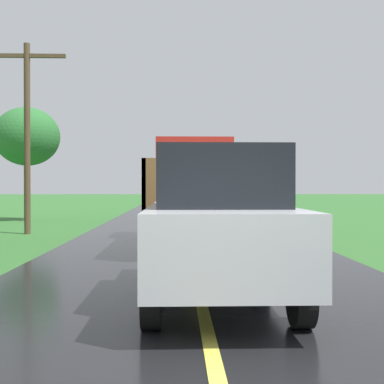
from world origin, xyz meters
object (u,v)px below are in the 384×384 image
(banana_truck_far, at_px, (189,188))
(following_car, at_px, (217,223))
(utility_pole_roadside, at_px, (27,128))
(banana_truck_near, at_px, (196,189))
(roadside_tree_far_left, at_px, (27,137))

(banana_truck_far, xyz_separation_m, following_car, (-0.03, -16.62, -0.40))
(banana_truck_far, height_order, utility_pole_roadside, utility_pole_roadside)
(utility_pole_roadside, xyz_separation_m, following_car, (5.36, -10.03, -2.36))
(banana_truck_near, distance_m, utility_pole_roadside, 6.53)
(roadside_tree_far_left, xyz_separation_m, following_car, (7.21, -16.25, -2.69))
(banana_truck_near, xyz_separation_m, banana_truck_far, (0.04, 9.78, -0.00))
(banana_truck_near, relative_size, utility_pole_roadside, 0.94)
(utility_pole_roadside, height_order, following_car, utility_pole_roadside)
(banana_truck_near, bearing_deg, roadside_tree_far_left, 127.43)
(banana_truck_near, xyz_separation_m, following_car, (0.01, -6.84, -0.40))
(utility_pole_roadside, distance_m, following_car, 11.61)
(banana_truck_far, bearing_deg, following_car, -90.11)
(banana_truck_far, height_order, roadside_tree_far_left, roadside_tree_far_left)
(banana_truck_near, height_order, utility_pole_roadside, utility_pole_roadside)
(banana_truck_near, height_order, banana_truck_far, same)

